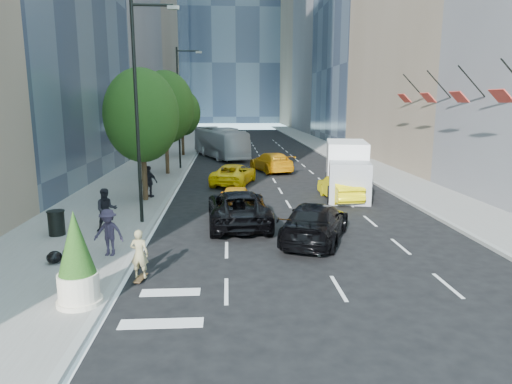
{
  "coord_description": "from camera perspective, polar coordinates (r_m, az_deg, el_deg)",
  "views": [
    {
      "loc": [
        -2.4,
        -17.19,
        5.7
      ],
      "look_at": [
        -1.12,
        3.58,
        1.6
      ],
      "focal_mm": 32.0,
      "sensor_mm": 36.0,
      "label": 1
    }
  ],
  "objects": [
    {
      "name": "facade_flags",
      "position": [
        30.16,
        22.54,
        11.24
      ],
      "size": [
        1.85,
        13.3,
        2.05
      ],
      "color": "black",
      "rests_on": "ground"
    },
    {
      "name": "black_sedan_mercedes",
      "position": [
        19.18,
        7.42,
        -3.75
      ],
      "size": [
        4.1,
        5.97,
        1.6
      ],
      "primitive_type": "imported",
      "rotation": [
        0.0,
        0.0,
        2.77
      ],
      "color": "black",
      "rests_on": "ground"
    },
    {
      "name": "pedestrian_b",
      "position": [
        27.69,
        -13.21,
        1.27
      ],
      "size": [
        1.19,
        0.9,
        1.88
      ],
      "primitive_type": "imported",
      "rotation": [
        0.0,
        0.0,
        2.68
      ],
      "color": "black",
      "rests_on": "sidewalk_left"
    },
    {
      "name": "planter_shrub",
      "position": [
        13.62,
        -21.51,
        -7.94
      ],
      "size": [
        1.12,
        1.12,
        2.69
      ],
      "color": "beige",
      "rests_on": "sidewalk_left"
    },
    {
      "name": "taxi_b",
      "position": [
        27.46,
        10.43,
        0.54
      ],
      "size": [
        1.89,
        4.57,
        1.47
      ],
      "primitive_type": "imported",
      "rotation": [
        0.0,
        0.0,
        3.22
      ],
      "color": "yellow",
      "rests_on": "ground"
    },
    {
      "name": "black_sedan_lincoln",
      "position": [
        21.47,
        -2.23,
        -1.98
      ],
      "size": [
        3.03,
        6.09,
        1.66
      ],
      "primitive_type": "imported",
      "rotation": [
        0.0,
        0.0,
        3.19
      ],
      "color": "black",
      "rests_on": "ground"
    },
    {
      "name": "tree_far",
      "position": [
        49.43,
        -9.24,
        9.76
      ],
      "size": [
        3.9,
        3.9,
        6.92
      ],
      "color": "black",
      "rests_on": "sidewalk_left"
    },
    {
      "name": "sidewalk_right",
      "position": [
        49.11,
        11.15,
        4.36
      ],
      "size": [
        4.0,
        120.0,
        0.15
      ],
      "primitive_type": "cube",
      "color": "slate",
      "rests_on": "ground"
    },
    {
      "name": "taxi_c",
      "position": [
        32.25,
        -2.78,
        2.25
      ],
      "size": [
        3.68,
        5.65,
        1.45
      ],
      "primitive_type": "imported",
      "rotation": [
        0.0,
        0.0,
        2.88
      ],
      "color": "yellow",
      "rests_on": "ground"
    },
    {
      "name": "ground",
      "position": [
        18.27,
        4.22,
        -7.07
      ],
      "size": [
        160.0,
        160.0,
        0.0
      ],
      "primitive_type": "plane",
      "color": "black",
      "rests_on": "ground"
    },
    {
      "name": "tree_near",
      "position": [
        26.64,
        -14.1,
        9.24
      ],
      "size": [
        4.2,
        4.2,
        7.46
      ],
      "color": "black",
      "rests_on": "sidewalk_left"
    },
    {
      "name": "sidewalk_left",
      "position": [
        47.98,
        -11.44,
        4.19
      ],
      "size": [
        6.0,
        120.0,
        0.15
      ],
      "primitive_type": "cube",
      "color": "slate",
      "rests_on": "ground"
    },
    {
      "name": "taxi_d",
      "position": [
        38.18,
        1.91,
        3.77
      ],
      "size": [
        3.79,
        5.94,
        1.6
      ],
      "primitive_type": "imported",
      "rotation": [
        0.0,
        0.0,
        3.44
      ],
      "color": "orange",
      "rests_on": "ground"
    },
    {
      "name": "garbage_bags",
      "position": [
        17.71,
        -22.82,
        -7.21
      ],
      "size": [
        1.01,
        0.98,
        0.5
      ],
      "color": "black",
      "rests_on": "sidewalk_left"
    },
    {
      "name": "pedestrian_c",
      "position": [
        17.59,
        -17.95,
        -4.83
      ],
      "size": [
        1.24,
        0.86,
        1.75
      ],
      "primitive_type": "imported",
      "rotation": [
        0.0,
        0.0,
        -0.2
      ],
      "color": "#2A2233",
      "rests_on": "sidewalk_left"
    },
    {
      "name": "box_truck",
      "position": [
        29.23,
        11.3,
        2.96
      ],
      "size": [
        3.69,
        7.11,
        3.24
      ],
      "rotation": [
        0.0,
        0.0,
        -0.19
      ],
      "color": "white",
      "rests_on": "ground"
    },
    {
      "name": "pedestrian_a",
      "position": [
        20.92,
        -18.19,
        -2.13
      ],
      "size": [
        1.1,
        0.96,
        1.9
      ],
      "primitive_type": "imported",
      "rotation": [
        0.0,
        0.0,
        0.31
      ],
      "color": "black",
      "rests_on": "sidewalk_left"
    },
    {
      "name": "trash_can",
      "position": [
        21.14,
        -23.68,
        -3.62
      ],
      "size": [
        0.67,
        0.67,
        1.01
      ],
      "primitive_type": "cylinder",
      "color": "black",
      "rests_on": "sidewalk_left"
    },
    {
      "name": "lamp_far",
      "position": [
        39.39,
        -9.43,
        11.16
      ],
      "size": [
        2.13,
        0.22,
        10.0
      ],
      "color": "black",
      "rests_on": "sidewalk_left"
    },
    {
      "name": "traffic_signal",
      "position": [
        57.35,
        -7.64,
        9.58
      ],
      "size": [
        2.48,
        0.53,
        5.2
      ],
      "color": "black",
      "rests_on": "sidewalk_left"
    },
    {
      "name": "tree_mid",
      "position": [
        36.51,
        -11.27,
        10.33
      ],
      "size": [
        4.5,
        4.5,
        7.99
      ],
      "color": "black",
      "rests_on": "sidewalk_left"
    },
    {
      "name": "skateboarder",
      "position": [
        15.28,
        -14.35,
        -7.89
      ],
      "size": [
        0.64,
        0.47,
        1.61
      ],
      "primitive_type": "imported",
      "rotation": [
        0.0,
        0.0,
        2.99
      ],
      "color": "#897F55",
      "rests_on": "ground"
    },
    {
      "name": "taxi_a",
      "position": [
        24.21,
        -2.51,
        -0.78
      ],
      "size": [
        1.86,
        4.2,
        1.41
      ],
      "primitive_type": "imported",
      "rotation": [
        0.0,
        0.0,
        3.09
      ],
      "color": "#FFA80D",
      "rests_on": "ground"
    },
    {
      "name": "lamp_near",
      "position": [
        21.55,
        -14.29,
        11.11
      ],
      "size": [
        2.13,
        0.22,
        10.0
      ],
      "color": "black",
      "rests_on": "sidewalk_left"
    },
    {
      "name": "tower_right_far",
      "position": [
        119.32,
        8.87,
        20.33
      ],
      "size": [
        20.0,
        24.0,
        50.0
      ],
      "primitive_type": "cube",
      "color": "#7D6C57",
      "rests_on": "ground"
    },
    {
      "name": "city_bus",
      "position": [
        48.21,
        -4.5,
        6.18
      ],
      "size": [
        6.07,
        11.44,
        3.12
      ],
      "primitive_type": "imported",
      "rotation": [
        0.0,
        0.0,
        0.33
      ],
      "color": "#B7B8BD",
      "rests_on": "ground"
    }
  ]
}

